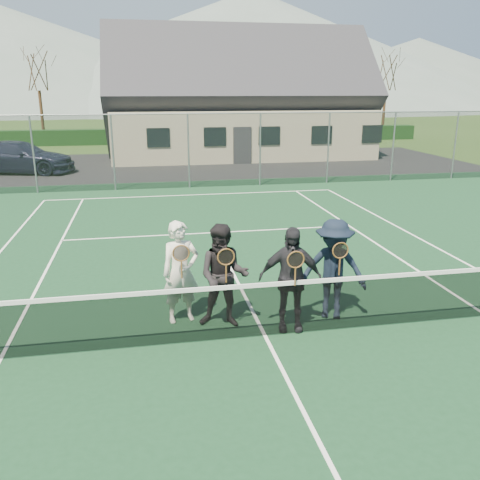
% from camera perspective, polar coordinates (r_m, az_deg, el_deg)
% --- Properties ---
extents(ground, '(220.00, 220.00, 0.00)m').
position_cam_1_polar(ground, '(27.74, -6.93, 8.29)').
color(ground, '#2E4C1B').
rests_on(ground, ground).
extents(court_surface, '(30.00, 30.00, 0.02)m').
position_cam_1_polar(court_surface, '(8.58, 2.82, -10.76)').
color(court_surface, '#14381E').
rests_on(court_surface, ground).
extents(tarmac_carpark, '(40.00, 12.00, 0.01)m').
position_cam_1_polar(tarmac_carpark, '(27.76, -15.27, 7.85)').
color(tarmac_carpark, black).
rests_on(tarmac_carpark, ground).
extents(hedge_row, '(40.00, 1.20, 1.10)m').
position_cam_1_polar(hedge_row, '(39.59, -8.23, 11.50)').
color(hedge_row, black).
rests_on(hedge_row, ground).
extents(hill_west, '(110.00, 110.00, 18.00)m').
position_cam_1_polar(hill_west, '(105.11, -24.74, 17.92)').
color(hill_west, '#54655C').
rests_on(hill_west, ground).
extents(hill_centre, '(120.00, 120.00, 22.00)m').
position_cam_1_polar(hill_centre, '(104.93, 1.37, 20.44)').
color(hill_centre, '#586A61').
rests_on(hill_centre, ground).
extents(hill_east, '(90.00, 90.00, 14.00)m').
position_cam_1_polar(hill_east, '(117.15, 19.17, 17.22)').
color(hill_east, '#516158').
rests_on(hill_east, ground).
extents(car_c, '(5.65, 3.38, 1.53)m').
position_cam_1_polar(car_c, '(27.20, -23.59, 8.51)').
color(car_c, '#191B32').
rests_on(car_c, ground).
extents(court_markings, '(11.03, 23.83, 0.01)m').
position_cam_1_polar(court_markings, '(8.57, 2.82, -10.68)').
color(court_markings, white).
rests_on(court_markings, court_surface).
extents(tennis_net, '(11.68, 0.08, 1.10)m').
position_cam_1_polar(tennis_net, '(8.35, 2.87, -7.54)').
color(tennis_net, slate).
rests_on(tennis_net, ground).
extents(perimeter_fence, '(30.07, 0.07, 3.02)m').
position_cam_1_polar(perimeter_fence, '(21.12, -5.80, 9.92)').
color(perimeter_fence, slate).
rests_on(perimeter_fence, ground).
extents(clubhouse, '(15.60, 8.20, 7.70)m').
position_cam_1_polar(clubhouse, '(31.93, -0.24, 16.67)').
color(clubhouse, beige).
rests_on(clubhouse, ground).
extents(tree_b, '(3.20, 3.20, 7.77)m').
position_cam_1_polar(tree_b, '(41.07, -21.92, 18.04)').
color(tree_b, '#392314').
rests_on(tree_b, ground).
extents(tree_c, '(3.20, 3.20, 7.77)m').
position_cam_1_polar(tree_c, '(40.62, -5.64, 19.12)').
color(tree_c, '#352213').
rests_on(tree_c, ground).
extents(tree_d, '(3.20, 3.20, 7.77)m').
position_cam_1_polar(tree_d, '(42.74, 8.61, 18.89)').
color(tree_d, '#3B2415').
rests_on(tree_d, ground).
extents(tree_e, '(3.20, 3.20, 7.77)m').
position_cam_1_polar(tree_e, '(45.04, 16.23, 18.32)').
color(tree_e, '#382214').
rests_on(tree_e, ground).
extents(player_a, '(0.74, 0.57, 1.80)m').
position_cam_1_polar(player_a, '(8.82, -6.68, -3.59)').
color(player_a, white).
rests_on(player_a, court_surface).
extents(player_b, '(1.03, 0.89, 1.80)m').
position_cam_1_polar(player_b, '(8.58, -1.85, -4.07)').
color(player_b, black).
rests_on(player_b, court_surface).
extents(player_c, '(1.12, 0.63, 1.80)m').
position_cam_1_polar(player_c, '(8.49, 5.66, -4.37)').
color(player_c, black).
rests_on(player_c, court_surface).
extents(player_d, '(1.33, 1.04, 1.80)m').
position_cam_1_polar(player_d, '(9.05, 10.43, -3.24)').
color(player_d, black).
rests_on(player_d, court_surface).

